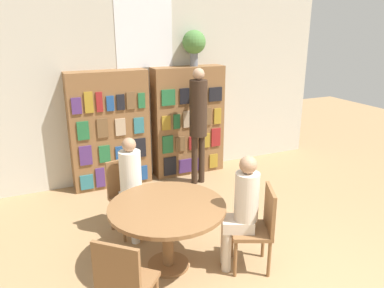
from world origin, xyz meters
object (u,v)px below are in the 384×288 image
object	(u,v)px
reading_table	(167,216)
chair_far_side	(259,224)
bookshelf_right	(188,121)
flower_vase	(194,43)
chair_left_side	(127,192)
chair_near_camera	(124,281)
seated_reader_right	(242,207)
librarian_standing	(198,116)
bookshelf_left	(110,130)
seated_reader_left	(133,183)

from	to	relation	value
reading_table	chair_far_side	xyz separation A→B (m)	(0.85, -0.39, -0.10)
bookshelf_right	flower_vase	distance (m)	1.27
chair_left_side	chair_far_side	size ratio (longest dim) A/B	1.00
bookshelf_right	chair_near_camera	distance (m)	3.61
flower_vase	seated_reader_right	size ratio (longest dim) A/B	0.45
chair_near_camera	seated_reader_right	world-z (taller)	seated_reader_right
chair_left_side	librarian_standing	distance (m)	1.80
chair_far_side	chair_near_camera	bearing A→B (deg)	126.00
bookshelf_right	flower_vase	xyz separation A→B (m)	(0.11, 0.00, 1.26)
chair_near_camera	bookshelf_right	bearing A→B (deg)	100.49
bookshelf_left	seated_reader_left	world-z (taller)	bookshelf_left
reading_table	librarian_standing	bearing A→B (deg)	56.63
chair_near_camera	chair_left_side	bearing A→B (deg)	117.00
chair_far_side	bookshelf_right	bearing A→B (deg)	15.80
flower_vase	seated_reader_right	distance (m)	3.12
chair_near_camera	seated_reader_left	bearing A→B (deg)	113.84
seated_reader_left	chair_near_camera	bearing A→B (deg)	59.84
chair_near_camera	librarian_standing	bearing A→B (deg)	96.47
bookshelf_right	chair_near_camera	world-z (taller)	bookshelf_right
bookshelf_right	seated_reader_right	world-z (taller)	bookshelf_right
reading_table	chair_near_camera	size ratio (longest dim) A/B	1.34
seated_reader_left	chair_far_side	bearing A→B (deg)	120.16
chair_left_side	chair_far_side	bearing A→B (deg)	117.00
bookshelf_left	librarian_standing	size ratio (longest dim) A/B	0.98
flower_vase	bookshelf_left	bearing A→B (deg)	-179.81
seated_reader_right	librarian_standing	distance (m)	2.27
chair_near_camera	flower_vase	bearing A→B (deg)	99.13
chair_near_camera	librarian_standing	xyz separation A→B (m)	(1.85, 2.54, 0.61)
flower_vase	chair_far_side	distance (m)	3.25
bookshelf_left	bookshelf_right	distance (m)	1.32
chair_left_side	seated_reader_left	xyz separation A→B (m)	(0.04, -0.18, 0.19)
seated_reader_right	reading_table	bearing A→B (deg)	90.00
reading_table	flower_vase	bearing A→B (deg)	59.68
chair_near_camera	seated_reader_right	bearing A→B (deg)	58.52
reading_table	librarian_standing	world-z (taller)	librarian_standing
bookshelf_right	chair_far_side	distance (m)	2.80
seated_reader_left	librarian_standing	world-z (taller)	librarian_standing
flower_vase	seated_reader_left	size ratio (longest dim) A/B	0.46
bookshelf_left	seated_reader_right	bearing A→B (deg)	-74.75
bookshelf_left	chair_near_camera	xyz separation A→B (m)	(-0.59, -3.04, -0.40)
chair_near_camera	chair_far_side	xyz separation A→B (m)	(1.48, 0.30, 0.00)
reading_table	librarian_standing	size ratio (longest dim) A/B	0.65
bookshelf_right	chair_left_side	size ratio (longest dim) A/B	2.01
bookshelf_left	bookshelf_right	bearing A→B (deg)	-0.00
flower_vase	reading_table	xyz separation A→B (m)	(-1.38, -2.36, -1.56)
flower_vase	reading_table	world-z (taller)	flower_vase
chair_far_side	seated_reader_right	size ratio (longest dim) A/B	0.72
bookshelf_right	flower_vase	size ratio (longest dim) A/B	3.21
bookshelf_left	reading_table	xyz separation A→B (m)	(0.04, -2.35, -0.30)
chair_left_side	seated_reader_right	distance (m)	1.52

